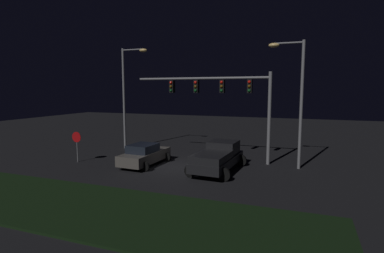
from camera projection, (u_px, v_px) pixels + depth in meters
name	position (u px, v px, depth m)	size (l,w,h in m)	color
ground_plane	(174.00, 167.00, 21.05)	(80.00, 80.00, 0.00)	black
grass_median	(99.00, 209.00, 13.44)	(20.54, 5.37, 0.10)	black
pickup_truck	(218.00, 156.00, 19.90)	(3.06, 5.50, 1.80)	black
car_sedan	(144.00, 155.00, 21.43)	(2.60, 4.47, 1.51)	#514C47
traffic_signal_gantry	(223.00, 93.00, 22.28)	(10.32, 0.56, 6.50)	slate
street_lamp_left	(128.00, 87.00, 26.82)	(2.48, 0.44, 8.82)	slate
street_lamp_right	(295.00, 90.00, 20.03)	(2.31, 0.44, 8.43)	slate
stop_sign	(77.00, 141.00, 22.21)	(0.76, 0.08, 2.23)	slate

